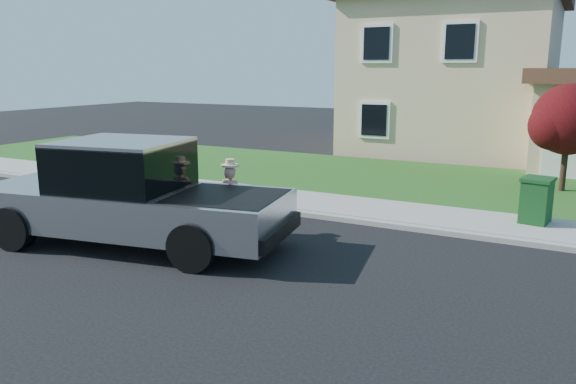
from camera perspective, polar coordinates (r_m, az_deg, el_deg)
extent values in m
plane|color=black|center=(11.36, -1.72, -6.20)|extent=(80.00, 80.00, 0.00)
cube|color=gray|center=(13.48, 8.09, -3.05)|extent=(40.00, 0.20, 0.12)
cube|color=gray|center=(14.49, 9.57, -1.95)|extent=(40.00, 2.00, 0.15)
cube|color=#113D14|center=(18.72, 13.90, 1.03)|extent=(40.00, 7.00, 0.10)
cube|color=tan|center=(26.90, 16.65, 10.99)|extent=(8.00, 9.00, 6.40)
cube|color=white|center=(23.09, 9.02, 14.68)|extent=(1.30, 0.10, 1.50)
cube|color=white|center=(22.26, 17.08, 14.39)|extent=(1.30, 0.10, 1.50)
cube|color=black|center=(23.16, 8.77, 7.24)|extent=(1.30, 0.10, 1.50)
cylinder|color=black|center=(12.72, -26.10, -3.30)|extent=(0.96, 0.49, 0.91)
cylinder|color=black|center=(14.24, -20.30, -1.23)|extent=(0.96, 0.49, 0.91)
cylinder|color=black|center=(10.38, -9.68, -5.53)|extent=(0.96, 0.49, 0.91)
cylinder|color=black|center=(12.20, -5.14, -2.69)|extent=(0.96, 0.49, 0.91)
cube|color=#A4A5AA|center=(12.12, -15.59, -1.59)|extent=(6.79, 3.35, 0.82)
cube|color=black|center=(12.05, -16.51, 2.48)|extent=(2.72, 2.50, 0.97)
cube|color=#A4A5AA|center=(11.98, -16.66, 4.85)|extent=(2.72, 2.50, 0.09)
cube|color=black|center=(11.00, -6.25, -0.52)|extent=(2.35, 2.26, 0.07)
cube|color=black|center=(14.21, -26.68, -1.11)|extent=(0.50, 2.16, 0.46)
cube|color=black|center=(10.76, -0.72, -4.08)|extent=(0.50, 2.16, 0.29)
cube|color=black|center=(13.58, -16.75, 3.05)|extent=(0.18, 0.27, 0.21)
imported|color=tan|center=(12.55, -5.83, -0.81)|extent=(0.59, 0.42, 1.54)
cylinder|color=#DDB58E|center=(12.40, -5.91, 2.75)|extent=(0.41, 0.41, 0.04)
cylinder|color=#DDB58E|center=(12.39, -5.92, 3.03)|extent=(0.20, 0.20, 0.14)
cylinder|color=black|center=(18.36, 26.22, 2.32)|extent=(0.18, 0.18, 1.43)
sphere|color=#440E10|center=(18.20, 26.63, 6.61)|extent=(2.06, 2.06, 2.06)
sphere|color=#440E10|center=(17.95, 25.41, 6.09)|extent=(1.43, 1.43, 1.43)
cube|color=#103C16|center=(14.08, 23.91, -0.92)|extent=(0.69, 0.77, 0.98)
cube|color=#103C16|center=(13.97, 24.10, 1.18)|extent=(0.76, 0.84, 0.08)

